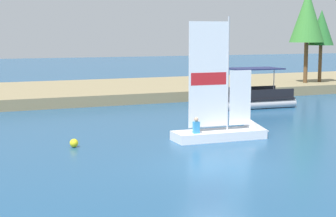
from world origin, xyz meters
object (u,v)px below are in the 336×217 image
Objects in this scene: sailboat at (233,129)px; channel_buoy at (74,143)px; pontoon_boat at (254,97)px; shoreline_tree_centre at (321,28)px; wooden_dock at (223,101)px; shoreline_tree_midleft at (307,16)px.

sailboat reaches higher than channel_buoy.
pontoon_boat reaches higher than channel_buoy.
wooden_dock is (-12.51, -4.84, -5.27)m from shoreline_tree_centre.
sailboat is 7.52m from channel_buoy.
pontoon_boat is 14.28× the size of channel_buoy.
channel_buoy is (-26.08, -15.59, -5.28)m from shoreline_tree_centre.
channel_buoy is (-13.57, -10.75, -0.01)m from wooden_dock.
wooden_dock is 13.25m from sailboat.
shoreline_tree_centre is 25.44m from sailboat.
wooden_dock is (-10.74, -4.57, -6.27)m from shoreline_tree_midleft.
shoreline_tree_centre is 1.02× the size of sailboat.
sailboat reaches higher than wooden_dock.
pontoon_boat is (-9.81, -7.08, -5.79)m from shoreline_tree_midleft.
shoreline_tree_midleft is 2.06m from shoreline_tree_centre.
shoreline_tree_centre is 14.53m from pontoon_boat.
channel_buoy is at bearing -149.13° from shoreline_tree_centre.
shoreline_tree_midleft is at bearing -171.18° from shoreline_tree_centre.
shoreline_tree_midleft is 1.62× the size of wooden_dock.
pontoon_boat reaches higher than wooden_dock.
channel_buoy is (-14.51, -8.24, -0.49)m from pontoon_boat.
shoreline_tree_centre reaches higher than wooden_dock.
shoreline_tree_centre is at bearing 44.64° from sailboat.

